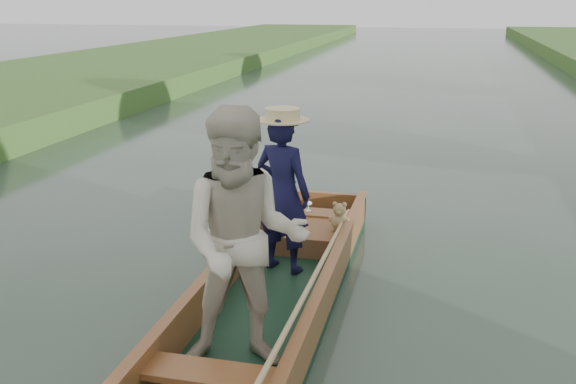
# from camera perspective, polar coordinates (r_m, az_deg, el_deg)

# --- Properties ---
(ground) EXTENTS (120.00, 120.00, 0.00)m
(ground) POSITION_cam_1_polar(r_m,az_deg,el_deg) (6.04, -1.35, -10.29)
(ground) COLOR #283D30
(ground) RESTS_ON ground
(punt) EXTENTS (1.19, 5.00, 2.06)m
(punt) POSITION_cam_1_polar(r_m,az_deg,el_deg) (5.43, -1.97, -5.06)
(punt) COLOR #12301E
(punt) RESTS_ON ground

